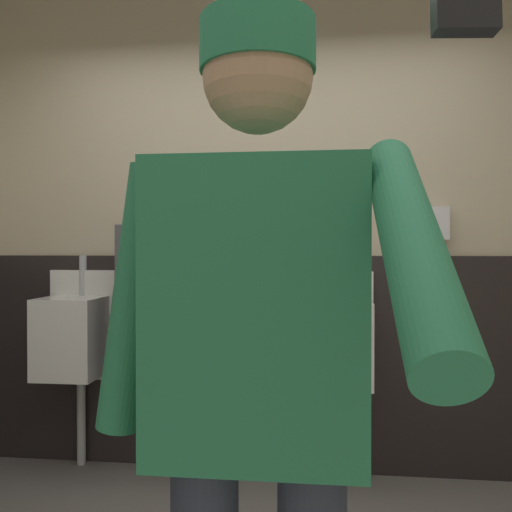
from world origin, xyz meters
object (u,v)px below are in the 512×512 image
at_px(urinal_right, 338,341).
at_px(person, 257,374).
at_px(soap_dispenser, 439,223).
at_px(urinal_middle, 202,338).
at_px(urinal_left, 74,336).

xyz_separation_m(urinal_right, person, (-0.25, -1.74, 0.24)).
relative_size(urinal_right, soap_dispenser, 6.89).
bearing_deg(person, urinal_right, 81.83).
bearing_deg(soap_dispenser, urinal_right, -167.85).
distance_m(urinal_middle, soap_dispenser, 1.46).
bearing_deg(urinal_middle, soap_dispenser, 5.23).
height_order(person, soap_dispenser, person).
height_order(urinal_right, person, person).
relative_size(person, soap_dispenser, 9.60).
height_order(urinal_middle, soap_dispenser, soap_dispenser).
bearing_deg(urinal_right, soap_dispenser, 12.15).
xyz_separation_m(urinal_left, soap_dispenser, (2.05, 0.12, 0.64)).
bearing_deg(soap_dispenser, urinal_left, -176.67).
bearing_deg(urinal_middle, urinal_left, 180.00).
height_order(urinal_left, soap_dispenser, soap_dispenser).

